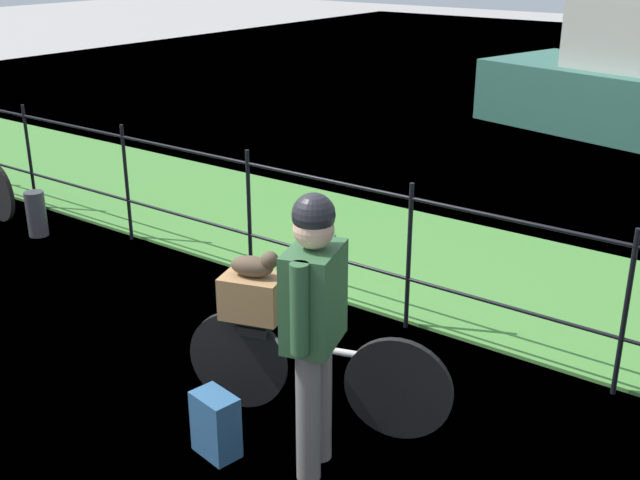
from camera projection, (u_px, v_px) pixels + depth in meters
name	position (u px, v px, depth m)	size (l,w,h in m)	color
ground_plane	(145.00, 405.00, 5.19)	(60.00, 60.00, 0.00)	#9E9993
grass_strip	(400.00, 254.00, 7.63)	(27.00, 2.40, 0.03)	#478438
iron_fence	(323.00, 225.00, 6.44)	(18.04, 0.04, 1.20)	black
bicycle_main	(313.00, 371.00, 4.91)	(1.67, 0.57, 0.68)	black
wooden_crate	(253.00, 296.00, 4.87)	(0.38, 0.26, 0.28)	olive
terrier_dog	(256.00, 265.00, 4.78)	(0.32, 0.22, 0.18)	#4C3D2D
cyclist_person	(314.00, 313.00, 4.23)	(0.37, 0.52, 1.68)	slate
backpack_on_paving	(216.00, 424.00, 4.64)	(0.28, 0.18, 0.40)	#28517A
mooring_bollard	(36.00, 214.00, 8.08)	(0.20, 0.20, 0.47)	#38383D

